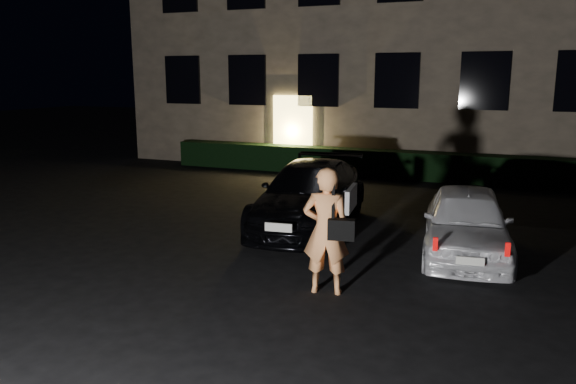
% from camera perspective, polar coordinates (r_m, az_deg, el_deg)
% --- Properties ---
extents(ground, '(80.00, 80.00, 0.00)m').
position_cam_1_polar(ground, '(8.37, -4.66, -10.50)').
color(ground, black).
rests_on(ground, ground).
extents(hedge, '(15.00, 0.70, 0.85)m').
position_cam_1_polar(hedge, '(17.97, 10.41, 2.80)').
color(hedge, black).
rests_on(hedge, ground).
extents(sedan, '(2.38, 4.82, 1.34)m').
position_cam_1_polar(sedan, '(11.96, 2.30, -0.29)').
color(sedan, black).
rests_on(sedan, ground).
extents(hatch, '(1.85, 3.75, 1.23)m').
position_cam_1_polar(hatch, '(10.47, 17.68, -2.91)').
color(hatch, white).
rests_on(hatch, ground).
extents(man, '(0.84, 0.58, 1.89)m').
position_cam_1_polar(man, '(8.21, 3.95, -3.94)').
color(man, '#FFA15D').
rests_on(man, ground).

